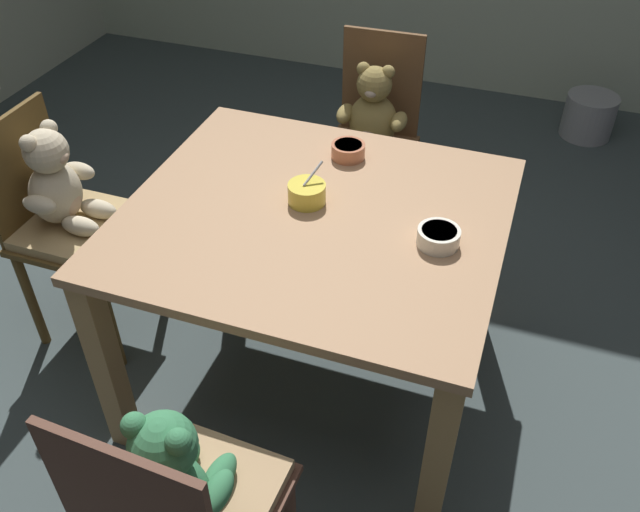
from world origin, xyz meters
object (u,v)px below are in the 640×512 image
Objects in this scene: metal_pail at (589,116)px; dining_table at (315,245)px; porridge_bowl_terracotta_far_center at (348,151)px; porridge_bowl_yellow_center at (307,193)px; teddy_chair_near_left at (65,205)px; teddy_chair_far_center at (372,127)px; porridge_bowl_white_near_right at (438,237)px; teddy_chair_near_front at (179,496)px.

dining_table is at bearing -111.16° from metal_pail.
porridge_bowl_yellow_center reaches higher than porridge_bowl_terracotta_far_center.
metal_pail is (0.83, 2.15, -0.50)m from dining_table.
teddy_chair_near_left is 0.97× the size of teddy_chair_far_center.
teddy_chair_near_left reaches higher than dining_table.
teddy_chair_far_center reaches higher than porridge_bowl_yellow_center.
teddy_chair_far_center is 8.13× the size of porridge_bowl_terracotta_far_center.
porridge_bowl_white_near_right is 2.32m from metal_pail.
teddy_chair_near_front is 7.58× the size of porridge_bowl_white_near_right.
metal_pail is at bearing -12.98° from teddy_chair_near_front.
teddy_chair_far_center is (-0.07, 0.87, -0.07)m from dining_table.
metal_pail is (0.90, 1.28, -0.43)m from teddy_chair_far_center.
teddy_chair_far_center is 0.86m from porridge_bowl_yellow_center.
teddy_chair_near_front is at bearing -88.23° from porridge_bowl_yellow_center.
teddy_chair_near_front is at bearing -114.82° from porridge_bowl_white_near_right.
teddy_chair_near_front is 0.94m from porridge_bowl_white_near_right.
dining_table is 9.32× the size of porridge_bowl_white_near_right.
teddy_chair_near_left is 1.24m from teddy_chair_near_front.
dining_table is 0.17m from porridge_bowl_yellow_center.
teddy_chair_near_left is 1.30m from porridge_bowl_white_near_right.
teddy_chair_near_left is 7.87× the size of porridge_bowl_terracotta_far_center.
metal_pail is (0.84, 3.01, -0.43)m from teddy_chair_near_front.
teddy_chair_near_left is at bearing -179.24° from dining_table.
teddy_chair_near_left is at bearing -176.36° from porridge_bowl_yellow_center.
dining_table is at bearing 1.92° from teddy_chair_near_front.
teddy_chair_near_left reaches higher than porridge_bowl_white_near_right.
porridge_bowl_terracotta_far_center is (0.01, 1.19, 0.21)m from teddy_chair_near_front.
teddy_chair_far_center is at bearing -125.13° from metal_pail.
porridge_bowl_terracotta_far_center reaches higher than metal_pail.
teddy_chair_far_center reaches higher than porridge_bowl_terracotta_far_center.
porridge_bowl_white_near_right is (0.44, -0.90, 0.22)m from teddy_chair_far_center.
dining_table is 0.88m from teddy_chair_far_center.
teddy_chair_near_front reaches higher than porridge_bowl_terracotta_far_center.
teddy_chair_far_center is (0.85, 0.88, -0.01)m from teddy_chair_near_left.
metal_pail is at bearing 78.11° from porridge_bowl_white_near_right.
dining_table is 4.03× the size of metal_pail.
dining_table is 10.03× the size of porridge_bowl_terracotta_far_center.
porridge_bowl_terracotta_far_center reaches higher than dining_table.
porridge_bowl_yellow_center reaches higher than dining_table.
porridge_bowl_terracotta_far_center and porridge_bowl_white_near_right have the same top height.
porridge_bowl_white_near_right is at bearing -0.40° from teddy_chair_near_left.
metal_pail is (1.75, 2.16, -0.44)m from teddy_chair_near_left.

